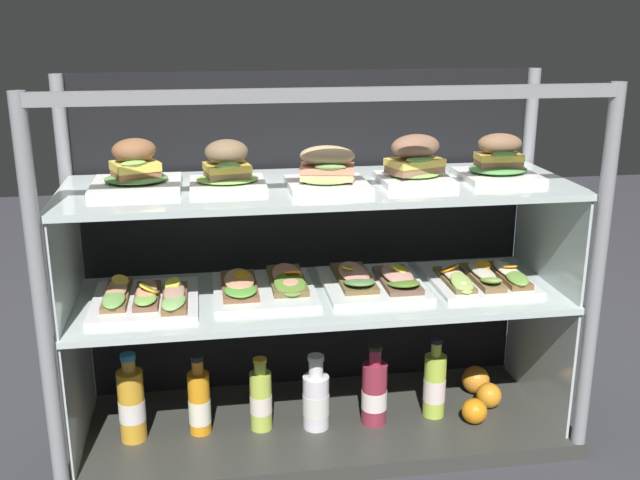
{
  "coord_description": "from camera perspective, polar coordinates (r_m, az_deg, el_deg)",
  "views": [
    {
      "loc": [
        -0.28,
        -1.76,
        1.1
      ],
      "look_at": [
        0.0,
        0.0,
        0.55
      ],
      "focal_mm": 41.74,
      "sensor_mm": 36.0,
      "label": 1
    }
  ],
  "objects": [
    {
      "name": "open_sandwich_tray_near_right_corner",
      "position": [
        1.88,
        -13.25,
        -4.32
      ],
      "size": [
        0.26,
        0.29,
        0.06
      ],
      "color": "white",
      "rests_on": "shelf_lower_glass"
    },
    {
      "name": "orange_fruit_near_left_post",
      "position": [
        2.23,
        11.85,
        -10.44
      ],
      "size": [
        0.08,
        0.08,
        0.08
      ],
      "primitive_type": "sphere",
      "color": "orange",
      "rests_on": "case_base_deck"
    },
    {
      "name": "juice_bottle_near_post",
      "position": [
        2.0,
        -9.23,
        -12.22
      ],
      "size": [
        0.06,
        0.06,
        0.22
      ],
      "color": "orange",
      "rests_on": "case_base_deck"
    },
    {
      "name": "open_sandwich_tray_left_of_center",
      "position": [
        2.02,
        12.25,
        -2.83
      ],
      "size": [
        0.26,
        0.29,
        0.06
      ],
      "color": "white",
      "rests_on": "shelf_lower_glass"
    },
    {
      "name": "riser_upper_tier",
      "position": [
        1.87,
        0.0,
        -0.23
      ],
      "size": [
        1.24,
        0.4,
        0.27
      ],
      "color": "silver",
      "rests_on": "shelf_lower_glass"
    },
    {
      "name": "plated_roll_sandwich_mid_right",
      "position": [
        1.94,
        13.52,
        5.74
      ],
      "size": [
        0.19,
        0.19,
        0.12
      ],
      "color": "white",
      "rests_on": "shelf_upper_glass"
    },
    {
      "name": "juice_bottle_front_right_end",
      "position": [
        2.0,
        -4.56,
        -12.07
      ],
      "size": [
        0.06,
        0.06,
        0.2
      ],
      "color": "#BBCF4C",
      "rests_on": "case_base_deck"
    },
    {
      "name": "plated_roll_sandwich_center",
      "position": [
        1.84,
        -13.95,
        5.13
      ],
      "size": [
        0.21,
        0.21,
        0.12
      ],
      "color": "white",
      "rests_on": "shelf_upper_glass"
    },
    {
      "name": "plated_roll_sandwich_far_right",
      "position": [
        1.81,
        -7.14,
        5.41
      ],
      "size": [
        0.18,
        0.18,
        0.12
      ],
      "color": "white",
      "rests_on": "shelf_upper_glass"
    },
    {
      "name": "shelf_upper_glass",
      "position": [
        1.83,
        0.0,
        4.04
      ],
      "size": [
        1.26,
        0.41,
        0.02
      ],
      "primitive_type": "cube",
      "color": "silver",
      "rests_on": "riser_upper_tier"
    },
    {
      "name": "open_sandwich_tray_center",
      "position": [
        1.95,
        4.2,
        -3.13
      ],
      "size": [
        0.26,
        0.29,
        0.06
      ],
      "color": "white",
      "rests_on": "shelf_lower_glass"
    },
    {
      "name": "riser_lower_tier",
      "position": [
        1.99,
        0.0,
        -9.2
      ],
      "size": [
        1.24,
        0.4,
        0.35
      ],
      "color": "silver",
      "rests_on": "case_base_deck"
    },
    {
      "name": "case_base_deck",
      "position": [
        2.08,
        0.0,
        -14.04
      ],
      "size": [
        1.31,
        0.47,
        0.04
      ],
      "primitive_type": "cube",
      "color": "#383934",
      "rests_on": "ground"
    },
    {
      "name": "ground_plane",
      "position": [
        2.1,
        0.0,
        -14.79
      ],
      "size": [
        6.0,
        6.0,
        0.02
      ],
      "primitive_type": "cube",
      "color": "#34333A",
      "rests_on": "ground"
    },
    {
      "name": "juice_bottle_front_left_end",
      "position": [
        2.0,
        -0.31,
        -12.12
      ],
      "size": [
        0.07,
        0.07,
        0.21
      ],
      "color": "white",
      "rests_on": "case_base_deck"
    },
    {
      "name": "shelf_lower_glass",
      "position": [
        1.92,
        0.0,
        -4.32
      ],
      "size": [
        1.26,
        0.41,
        0.02
      ],
      "primitive_type": "cube",
      "color": "silver",
      "rests_on": "riser_lower_tier"
    },
    {
      "name": "plated_roll_sandwich_far_left",
      "position": [
        1.79,
        0.56,
        5.27
      ],
      "size": [
        0.19,
        0.19,
        0.1
      ],
      "color": "white",
      "rests_on": "shelf_upper_glass"
    },
    {
      "name": "open_sandwich_tray_right_of_center",
      "position": [
        1.92,
        -4.29,
        -3.48
      ],
      "size": [
        0.26,
        0.29,
        0.06
      ],
      "color": "white",
      "rests_on": "shelf_lower_glass"
    },
    {
      "name": "juice_bottle_back_right",
      "position": [
        2.02,
        4.18,
        -11.57
      ],
      "size": [
        0.07,
        0.07,
        0.22
      ],
      "color": "maroon",
      "rests_on": "case_base_deck"
    },
    {
      "name": "juice_bottle_tucked_behind",
      "position": [
        2.07,
        8.77,
        -10.92
      ],
      "size": [
        0.06,
        0.06,
        0.23
      ],
      "color": "#B6D445",
      "rests_on": "case_base_deck"
    },
    {
      "name": "plated_roll_sandwich_near_left_corner",
      "position": [
        1.85,
        7.28,
        5.87
      ],
      "size": [
        0.17,
        0.17,
        0.12
      ],
      "color": "white",
      "rests_on": "shelf_upper_glass"
    },
    {
      "name": "orange_fruit_beside_bottles",
      "position": [
        2.16,
        12.82,
        -11.54
      ],
      "size": [
        0.07,
        0.07,
        0.07
      ],
      "primitive_type": "sphere",
      "color": "orange",
      "rests_on": "case_base_deck"
    },
    {
      "name": "case_frame",
      "position": [
        1.99,
        -0.57,
        0.21
      ],
      "size": [
        1.31,
        0.47,
        0.95
      ],
      "color": "gray",
      "rests_on": "ground"
    },
    {
      "name": "juice_bottle_back_center",
      "position": [
        2.0,
        -14.24,
        -12.11
      ],
      "size": [
        0.07,
        0.07,
        0.24
      ],
      "color": "gold",
      "rests_on": "case_base_deck"
    },
    {
      "name": "orange_fruit_rolled_forward",
      "position": [
        2.08,
        11.76,
        -12.72
      ],
      "size": [
        0.07,
        0.07,
        0.07
      ],
      "primitive_type": "sphere",
      "color": "orange",
      "rests_on": "case_base_deck"
    }
  ]
}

